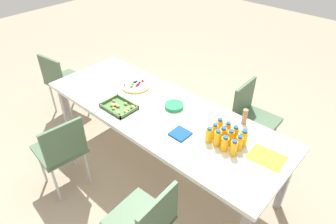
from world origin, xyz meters
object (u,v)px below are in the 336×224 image
(juice_bottle_6, at_px, (223,134))
(paper_folder, at_px, (267,157))
(juice_bottle_9, at_px, (225,144))
(juice_bottle_3, at_px, (219,126))
(fruit_pizza, at_px, (136,86))
(plate_stack, at_px, (174,106))
(juice_bottle_1, at_px, (235,134))
(snack_tray, at_px, (120,107))
(juice_bottle_7, at_px, (215,131))
(chair_end, at_px, (62,79))
(juice_bottle_2, at_px, (227,130))
(party_table, at_px, (161,116))
(juice_bottle_0, at_px, (243,138))
(juice_bottle_4, at_px, (239,143))
(juice_bottle_11, at_px, (209,135))
(cardboard_tube, at_px, (245,117))
(chair_near_left, at_px, (252,115))
(juice_bottle_10, at_px, (217,138))
(napkin_stack, at_px, (180,134))
(chair_far_right, at_px, (62,149))
(chair_far_left, at_px, (146,221))
(juice_bottle_8, at_px, (234,148))
(juice_bottle_5, at_px, (230,138))

(juice_bottle_6, height_order, paper_folder, juice_bottle_6)
(juice_bottle_9, bearing_deg, juice_bottle_3, -44.94)
(fruit_pizza, bearing_deg, plate_stack, 178.39)
(juice_bottle_1, bearing_deg, fruit_pizza, -1.69)
(juice_bottle_3, height_order, snack_tray, juice_bottle_3)
(juice_bottle_7, bearing_deg, juice_bottle_3, -84.97)
(chair_end, xyz_separation_m, juice_bottle_2, (-2.24, -0.21, 0.30))
(snack_tray, bearing_deg, plate_stack, -136.55)
(party_table, height_order, juice_bottle_0, juice_bottle_0)
(juice_bottle_9, distance_m, snack_tray, 1.05)
(juice_bottle_9, relative_size, plate_stack, 0.77)
(juice_bottle_0, xyz_separation_m, juice_bottle_4, (-0.00, 0.07, -0.00))
(juice_bottle_11, height_order, fruit_pizza, juice_bottle_11)
(juice_bottle_11, relative_size, cardboard_tube, 0.97)
(chair_near_left, height_order, juice_bottle_11, juice_bottle_11)
(juice_bottle_7, relative_size, juice_bottle_10, 0.89)
(juice_bottle_7, height_order, napkin_stack, juice_bottle_7)
(fruit_pizza, bearing_deg, juice_bottle_6, 174.77)
(chair_far_right, xyz_separation_m, chair_end, (1.11, -0.69, 0.00))
(juice_bottle_10, xyz_separation_m, fruit_pizza, (1.14, -0.18, -0.06))
(chair_near_left, bearing_deg, chair_far_right, -33.39)
(chair_far_left, distance_m, snack_tray, 1.11)
(juice_bottle_8, bearing_deg, juice_bottle_6, -28.42)
(cardboard_tube, bearing_deg, juice_bottle_2, 86.00)
(juice_bottle_5, distance_m, juice_bottle_11, 0.17)
(fruit_pizza, distance_m, plate_stack, 0.54)
(juice_bottle_3, relative_size, juice_bottle_8, 0.97)
(juice_bottle_8, relative_size, plate_stack, 0.80)
(party_table, distance_m, cardboard_tube, 0.76)
(chair_far_left, relative_size, juice_bottle_1, 5.86)
(juice_bottle_0, distance_m, juice_bottle_11, 0.27)
(juice_bottle_1, height_order, juice_bottle_5, juice_bottle_5)
(fruit_pizza, bearing_deg, juice_bottle_4, 175.18)
(juice_bottle_7, bearing_deg, fruit_pizza, -6.02)
(juice_bottle_1, xyz_separation_m, juice_bottle_8, (-0.08, 0.15, 0.00))
(juice_bottle_7, xyz_separation_m, juice_bottle_8, (-0.23, 0.07, 0.00))
(juice_bottle_2, relative_size, juice_bottle_3, 1.02)
(juice_bottle_5, distance_m, juice_bottle_7, 0.14)
(juice_bottle_5, xyz_separation_m, juice_bottle_10, (0.07, 0.07, 0.00))
(chair_far_left, distance_m, plate_stack, 1.10)
(paper_folder, bearing_deg, cardboard_tube, -35.66)
(chair_end, relative_size, fruit_pizza, 2.76)
(fruit_pizza, bearing_deg, napkin_stack, 161.79)
(juice_bottle_1, distance_m, juice_bottle_8, 0.17)
(party_table, height_order, juice_bottle_1, juice_bottle_1)
(chair_near_left, height_order, juice_bottle_3, juice_bottle_3)
(chair_far_left, relative_size, juice_bottle_3, 5.95)
(chair_far_left, xyz_separation_m, fruit_pizza, (1.09, -0.94, 0.24))
(party_table, distance_m, juice_bottle_2, 0.67)
(party_table, xyz_separation_m, juice_bottle_0, (-0.80, -0.11, 0.13))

